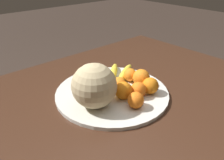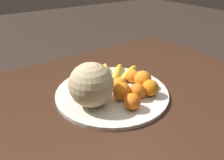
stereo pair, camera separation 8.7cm
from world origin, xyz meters
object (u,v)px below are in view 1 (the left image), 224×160
(produce_tag, at_px, (133,99))
(orange_back_right, at_px, (136,100))
(kitchen_table, at_px, (124,111))
(orange_top_small, at_px, (130,75))
(orange_front_left, at_px, (141,78))
(orange_mid_center, at_px, (119,84))
(orange_back_left, at_px, (150,86))
(fruit_bowl, at_px, (112,92))
(banana_bunch, at_px, (114,72))
(melon, at_px, (94,86))
(orange_side_extra, at_px, (138,90))
(orange_front_right, at_px, (124,91))

(produce_tag, bearing_deg, orange_back_right, 76.51)
(kitchen_table, bearing_deg, orange_top_small, -155.45)
(orange_front_left, bearing_deg, orange_mid_center, -18.61)
(orange_back_right, relative_size, orange_top_small, 1.03)
(orange_front_left, height_order, orange_back_left, orange_front_left)
(fruit_bowl, relative_size, banana_bunch, 2.10)
(melon, distance_m, orange_side_extra, 0.18)
(melon, bearing_deg, orange_back_right, 133.46)
(orange_front_right, bearing_deg, orange_mid_center, -116.92)
(melon, height_order, orange_side_extra, melon)
(kitchen_table, distance_m, melon, 0.26)
(melon, relative_size, banana_bunch, 0.75)
(orange_front_left, relative_size, produce_tag, 0.87)
(melon, bearing_deg, kitchen_table, -173.61)
(orange_mid_center, xyz_separation_m, orange_back_right, (0.04, 0.13, 0.00))
(kitchen_table, height_order, orange_top_small, orange_top_small)
(banana_bunch, xyz_separation_m, orange_mid_center, (0.07, 0.11, 0.01))
(orange_front_left, xyz_separation_m, produce_tag, (0.10, 0.05, -0.03))
(kitchen_table, xyz_separation_m, orange_back_left, (-0.05, 0.10, 0.15))
(orange_back_left, distance_m, produce_tag, 0.09)
(orange_front_right, bearing_deg, orange_back_left, 158.95)
(orange_front_left, bearing_deg, produce_tag, 28.12)
(melon, height_order, orange_back_right, melon)
(orange_front_right, distance_m, orange_mid_center, 0.06)
(orange_back_right, bearing_deg, orange_front_right, -96.26)
(orange_back_right, height_order, produce_tag, orange_back_right)
(kitchen_table, height_order, orange_mid_center, orange_mid_center)
(kitchen_table, bearing_deg, fruit_bowl, -14.80)
(fruit_bowl, relative_size, orange_mid_center, 7.91)
(orange_mid_center, bearing_deg, melon, 8.61)
(orange_front_left, relative_size, orange_top_small, 1.23)
(orange_back_left, bearing_deg, orange_top_small, -95.77)
(orange_front_left, bearing_deg, orange_back_right, 35.31)
(fruit_bowl, height_order, orange_back_left, orange_back_left)
(kitchen_table, distance_m, orange_mid_center, 0.15)
(banana_bunch, height_order, orange_front_left, orange_front_left)
(orange_back_right, relative_size, produce_tag, 0.73)
(banana_bunch, xyz_separation_m, orange_top_small, (-0.02, 0.09, 0.01))
(kitchen_table, xyz_separation_m, banana_bunch, (-0.04, -0.11, 0.14))
(orange_front_left, relative_size, orange_side_extra, 1.19)
(orange_back_right, bearing_deg, banana_bunch, -114.53)
(banana_bunch, relative_size, orange_back_right, 3.62)
(fruit_bowl, bearing_deg, orange_side_extra, 116.26)
(melon, bearing_deg, banana_bunch, -148.03)
(fruit_bowl, distance_m, orange_front_right, 0.08)
(orange_back_left, bearing_deg, kitchen_table, -64.51)
(banana_bunch, height_order, produce_tag, banana_bunch)
(kitchen_table, xyz_separation_m, orange_side_extra, (0.01, 0.08, 0.15))
(orange_front_right, relative_size, orange_top_small, 1.17)
(fruit_bowl, relative_size, orange_front_left, 6.33)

